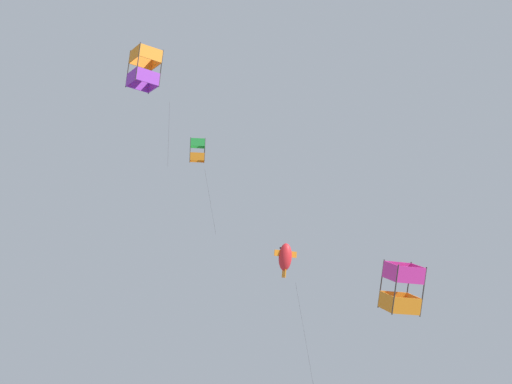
% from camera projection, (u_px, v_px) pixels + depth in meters
% --- Properties ---
extents(kite_box_near_left, '(2.11, 1.82, 5.86)m').
position_uv_depth(kite_box_near_left, '(197.00, 151.00, 40.34)').
color(kite_box_near_left, green).
extents(kite_box_far_centre, '(2.66, 2.56, 2.65)m').
position_uv_depth(kite_box_far_centre, '(402.00, 288.00, 32.23)').
color(kite_box_far_centre, '#DB2D93').
extents(kite_fish_near_right, '(2.29, 1.96, 7.83)m').
position_uv_depth(kite_fish_near_right, '(285.00, 257.00, 36.25)').
color(kite_fish_near_right, red).
extents(kite_box_low_drifter, '(2.59, 2.45, 5.90)m').
position_uv_depth(kite_box_low_drifter, '(145.00, 69.00, 30.46)').
color(kite_box_low_drifter, orange).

